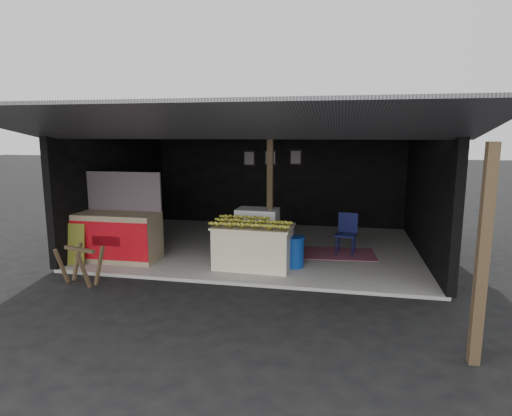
% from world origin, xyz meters
% --- Properties ---
extents(ground, '(80.00, 80.00, 0.00)m').
position_xyz_m(ground, '(0.00, 0.00, 0.00)').
color(ground, black).
rests_on(ground, ground).
extents(concrete_slab, '(7.00, 5.00, 0.06)m').
position_xyz_m(concrete_slab, '(0.00, 2.50, 0.03)').
color(concrete_slab, gray).
rests_on(concrete_slab, ground).
extents(shophouse, '(7.40, 7.29, 3.02)m').
position_xyz_m(shophouse, '(0.00, 2.82, 2.10)').
color(shophouse, black).
rests_on(shophouse, ground).
extents(banana_table, '(1.51, 0.97, 0.81)m').
position_xyz_m(banana_table, '(0.15, 0.92, 0.47)').
color(banana_table, white).
rests_on(banana_table, concrete_slab).
extents(banana_pile, '(1.39, 0.87, 0.16)m').
position_xyz_m(banana_pile, '(0.15, 0.92, 0.95)').
color(banana_pile, gold).
rests_on(banana_pile, banana_table).
extents(white_crate, '(0.88, 0.61, 0.96)m').
position_xyz_m(white_crate, '(0.03, 1.90, 0.54)').
color(white_crate, white).
rests_on(white_crate, concrete_slab).
extents(neighbor_stall, '(1.71, 0.79, 1.76)m').
position_xyz_m(neighbor_stall, '(-2.66, 0.86, 0.59)').
color(neighbor_stall, '#998466').
rests_on(neighbor_stall, concrete_slab).
extents(green_signboard, '(0.54, 0.15, 0.81)m').
position_xyz_m(green_signboard, '(-3.35, 0.38, 0.47)').
color(green_signboard, black).
rests_on(green_signboard, concrete_slab).
extents(sawhorse, '(0.73, 0.72, 0.66)m').
position_xyz_m(sawhorse, '(-2.60, -0.48, 0.42)').
color(sawhorse, '#4D3C26').
rests_on(sawhorse, ground).
extents(water_barrel, '(0.38, 0.38, 0.56)m').
position_xyz_m(water_barrel, '(0.91, 1.09, 0.34)').
color(water_barrel, navy).
rests_on(water_barrel, concrete_slab).
extents(plastic_chair, '(0.48, 0.48, 0.87)m').
position_xyz_m(plastic_chair, '(1.90, 2.21, 0.57)').
color(plastic_chair, '#0A0E3C').
rests_on(plastic_chair, concrete_slab).
extents(magenta_rug, '(1.57, 1.12, 0.01)m').
position_xyz_m(magenta_rug, '(1.75, 2.17, 0.07)').
color(magenta_rug, maroon).
rests_on(magenta_rug, concrete_slab).
extents(picture_frames, '(1.62, 0.04, 0.46)m').
position_xyz_m(picture_frames, '(-0.17, 4.89, 1.93)').
color(picture_frames, black).
rests_on(picture_frames, shophouse).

